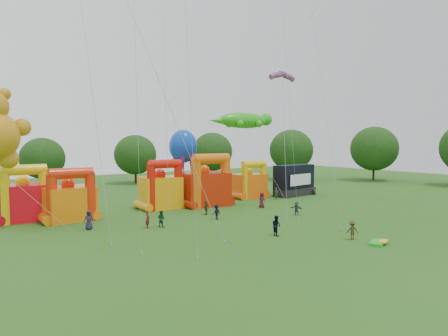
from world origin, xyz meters
TOP-DOWN VIEW (x-y plane):
  - ground at (0.00, 0.00)m, footprint 160.00×160.00m
  - tree_ring at (-1.21, 0.63)m, footprint 126.35×128.48m
  - bouncy_castle_0 at (-16.01, 28.72)m, footprint 5.09×4.24m
  - bouncy_castle_1 at (-12.01, 26.22)m, footprint 5.47×4.64m
  - bouncy_castle_2 at (-0.65, 27.41)m, footprint 4.96×4.09m
  - bouncy_castle_3 at (5.10, 26.08)m, footprint 6.27×5.28m
  - bouncy_castle_4 at (14.20, 28.37)m, footprint 4.69×3.84m
  - stage_trailer at (21.61, 26.49)m, footprint 7.56×3.69m
  - teddy_bear_kite at (-17.59, 24.02)m, footprint 9.13×5.64m
  - gecko_kite at (15.91, 30.33)m, footprint 12.12×11.58m
  - octopus_kite at (3.69, 28.87)m, footprint 3.76×8.03m
  - parafoil_kites at (-2.24, 14.72)m, footprint 28.89×11.56m
  - diamond_kites at (-1.08, 14.74)m, footprint 21.36×20.94m
  - folded_kite_bundle at (6.34, 1.52)m, footprint 2.23×1.70m
  - spectator_0 at (-11.59, 20.59)m, footprint 1.04×0.85m
  - spectator_1 at (-6.66, 18.09)m, footprint 0.68×0.75m
  - spectator_2 at (-5.39, 17.73)m, footprint 0.96×1.01m
  - spectator_3 at (1.11, 17.64)m, footprint 1.17×0.83m
  - spectator_4 at (1.70, 20.61)m, footprint 1.01×0.76m
  - spectator_5 at (10.02, 14.49)m, footprint 0.93×1.49m
  - spectator_6 at (10.06, 20.62)m, footprint 1.03×0.75m
  - spectator_7 at (16.43, 24.90)m, footprint 0.72×0.59m
  - spectator_8 at (1.48, 8.53)m, footprint 0.81×0.98m
  - spectator_9 at (5.91, 3.76)m, footprint 1.21×1.01m

SIDE VIEW (x-z plane):
  - ground at x=0.00m, z-range 0.00..0.00m
  - folded_kite_bundle at x=6.34m, z-range -0.02..0.29m
  - spectator_5 at x=10.02m, z-range 0.00..1.54m
  - spectator_4 at x=1.70m, z-range 0.00..1.59m
  - spectator_9 at x=5.91m, z-range 0.00..1.62m
  - spectator_3 at x=1.11m, z-range 0.00..1.64m
  - spectator_2 at x=-5.39m, z-range 0.00..1.65m
  - spectator_1 at x=-6.66m, z-range 0.00..1.72m
  - spectator_7 at x=16.43m, z-range 0.00..1.72m
  - spectator_8 at x=1.48m, z-range 0.00..1.83m
  - spectator_0 at x=-11.59m, z-range 0.00..1.84m
  - spectator_6 at x=10.06m, z-range 0.00..1.94m
  - bouncy_castle_4 at x=14.20m, z-range -0.65..4.92m
  - bouncy_castle_1 at x=-12.01m, z-range -0.68..5.02m
  - stage_trailer at x=21.61m, z-range -0.09..4.69m
  - bouncy_castle_0 at x=-16.01m, z-range -0.72..5.34m
  - bouncy_castle_2 at x=-0.65m, z-range -0.73..5.46m
  - bouncy_castle_3 at x=5.10m, z-range -0.84..6.01m
  - octopus_kite at x=3.69m, z-range 1.05..11.14m
  - tree_ring at x=-1.21m, z-range 0.22..12.30m
  - teddy_bear_kite at x=-17.59m, z-range -0.28..13.25m
  - gecko_kite at x=15.91m, z-range 3.02..16.04m
  - parafoil_kites at x=-2.24m, z-range -3.67..25.72m
  - diamond_kites at x=-1.08m, z-range -4.53..37.26m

